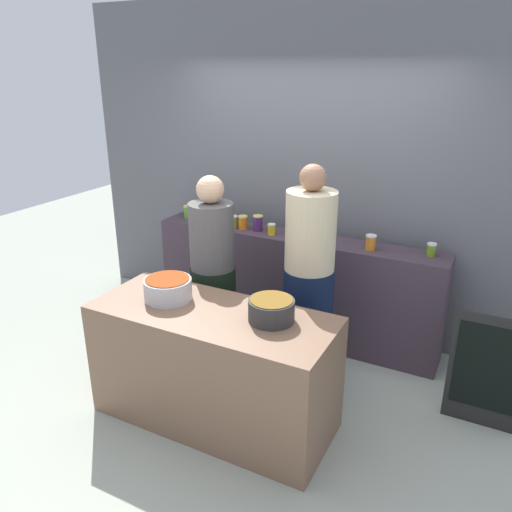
# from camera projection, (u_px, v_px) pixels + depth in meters

# --- Properties ---
(ground) EXTENTS (12.00, 12.00, 0.00)m
(ground) POSITION_uv_depth(u_px,v_px,m) (235.00, 395.00, 3.99)
(ground) COLOR #9BA293
(storefront_wall) EXTENTS (4.80, 0.12, 3.00)m
(storefront_wall) POSITION_uv_depth(u_px,v_px,m) (311.00, 172.00, 4.65)
(storefront_wall) COLOR #5C5D63
(storefront_wall) RESTS_ON ground
(display_shelf) EXTENTS (2.70, 0.36, 0.99)m
(display_shelf) POSITION_uv_depth(u_px,v_px,m) (293.00, 286.00, 4.72)
(display_shelf) COLOR #3F313D
(display_shelf) RESTS_ON ground
(prep_table) EXTENTS (1.70, 0.70, 0.87)m
(prep_table) POSITION_uv_depth(u_px,v_px,m) (214.00, 367.00, 3.58)
(prep_table) COLOR brown
(prep_table) RESTS_ON ground
(preserve_jar_0) EXTENTS (0.08, 0.08, 0.13)m
(preserve_jar_0) POSITION_uv_depth(u_px,v_px,m) (188.00, 212.00, 5.05)
(preserve_jar_0) COLOR #5D9527
(preserve_jar_0) RESTS_ON display_shelf
(preserve_jar_1) EXTENTS (0.08, 0.08, 0.10)m
(preserve_jar_1) POSITION_uv_depth(u_px,v_px,m) (203.00, 219.00, 4.87)
(preserve_jar_1) COLOR olive
(preserve_jar_1) RESTS_ON display_shelf
(preserve_jar_2) EXTENTS (0.08, 0.08, 0.10)m
(preserve_jar_2) POSITION_uv_depth(u_px,v_px,m) (217.00, 219.00, 4.86)
(preserve_jar_2) COLOR #BB361B
(preserve_jar_2) RESTS_ON display_shelf
(preserve_jar_3) EXTENTS (0.08, 0.08, 0.11)m
(preserve_jar_3) POSITION_uv_depth(u_px,v_px,m) (233.00, 222.00, 4.76)
(preserve_jar_3) COLOR olive
(preserve_jar_3) RESTS_ON display_shelf
(preserve_jar_4) EXTENTS (0.09, 0.09, 0.13)m
(preserve_jar_4) POSITION_uv_depth(u_px,v_px,m) (243.00, 222.00, 4.72)
(preserve_jar_4) COLOR orange
(preserve_jar_4) RESTS_ON display_shelf
(preserve_jar_5) EXTENTS (0.09, 0.09, 0.15)m
(preserve_jar_5) POSITION_uv_depth(u_px,v_px,m) (258.00, 223.00, 4.66)
(preserve_jar_5) COLOR #46205D
(preserve_jar_5) RESTS_ON display_shelf
(preserve_jar_6) EXTENTS (0.07, 0.07, 0.10)m
(preserve_jar_6) POSITION_uv_depth(u_px,v_px,m) (271.00, 229.00, 4.56)
(preserve_jar_6) COLOR gold
(preserve_jar_6) RESTS_ON display_shelf
(preserve_jar_7) EXTENTS (0.08, 0.08, 0.12)m
(preserve_jar_7) POSITION_uv_depth(u_px,v_px,m) (304.00, 229.00, 4.53)
(preserve_jar_7) COLOR #BC370F
(preserve_jar_7) RESTS_ON display_shelf
(preserve_jar_8) EXTENTS (0.09, 0.09, 0.13)m
(preserve_jar_8) POSITION_uv_depth(u_px,v_px,m) (371.00, 242.00, 4.19)
(preserve_jar_8) COLOR orange
(preserve_jar_8) RESTS_ON display_shelf
(preserve_jar_9) EXTENTS (0.07, 0.07, 0.11)m
(preserve_jar_9) POSITION_uv_depth(u_px,v_px,m) (431.00, 250.00, 4.05)
(preserve_jar_9) COLOR #5E831D
(preserve_jar_9) RESTS_ON display_shelf
(cooking_pot_left) EXTENTS (0.34, 0.34, 0.16)m
(cooking_pot_left) POSITION_uv_depth(u_px,v_px,m) (168.00, 289.00, 3.59)
(cooking_pot_left) COLOR #B7B7BC
(cooking_pot_left) RESTS_ON prep_table
(cooking_pot_center) EXTENTS (0.30, 0.30, 0.15)m
(cooking_pot_center) POSITION_uv_depth(u_px,v_px,m) (271.00, 310.00, 3.29)
(cooking_pot_center) COLOR #2D2D2D
(cooking_pot_center) RESTS_ON prep_table
(cook_with_tongs) EXTENTS (0.37, 0.37, 1.64)m
(cook_with_tongs) POSITION_uv_depth(u_px,v_px,m) (213.00, 283.00, 4.19)
(cook_with_tongs) COLOR black
(cook_with_tongs) RESTS_ON ground
(cook_in_cap) EXTENTS (0.39, 0.39, 1.78)m
(cook_in_cap) POSITION_uv_depth(u_px,v_px,m) (308.00, 290.00, 3.90)
(cook_in_cap) COLOR #0E1935
(cook_in_cap) RESTS_ON ground
(chalkboard_sign) EXTENTS (0.51, 0.05, 0.85)m
(chalkboard_sign) POSITION_uv_depth(u_px,v_px,m) (487.00, 372.00, 3.52)
(chalkboard_sign) COLOR black
(chalkboard_sign) RESTS_ON ground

